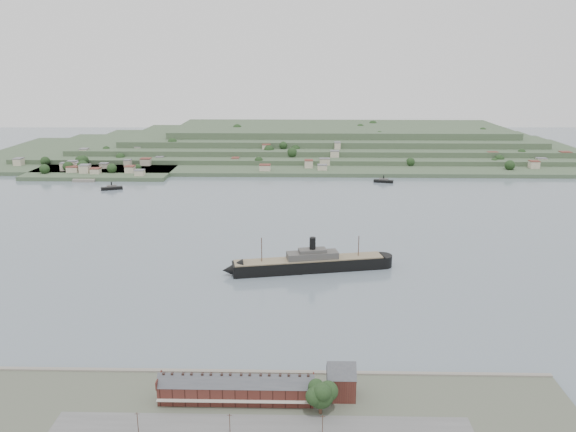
{
  "coord_description": "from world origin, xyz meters",
  "views": [
    {
      "loc": [
        12.38,
        -342.62,
        120.51
      ],
      "look_at": [
        3.93,
        30.0,
        14.8
      ],
      "focal_mm": 35.0,
      "sensor_mm": 36.0,
      "label": 1
    }
  ],
  "objects_px": {
    "gabled_building": "(341,381)",
    "steamship": "(305,264)",
    "fig_tree": "(322,394)",
    "terrace_row": "(236,389)"
  },
  "relations": [
    {
      "from": "steamship",
      "to": "fig_tree",
      "type": "distance_m",
      "value": 139.66
    },
    {
      "from": "steamship",
      "to": "terrace_row",
      "type": "bearing_deg",
      "value": -100.83
    },
    {
      "from": "terrace_row",
      "to": "gabled_building",
      "type": "xyz_separation_m",
      "value": [
        37.5,
        4.02,
        1.34
      ]
    },
    {
      "from": "terrace_row",
      "to": "fig_tree",
      "type": "height_order",
      "value": "fig_tree"
    },
    {
      "from": "gabled_building",
      "to": "steamship",
      "type": "bearing_deg",
      "value": 95.39
    },
    {
      "from": "steamship",
      "to": "fig_tree",
      "type": "xyz_separation_m",
      "value": [
        4.68,
        -139.49,
        5.23
      ]
    },
    {
      "from": "terrace_row",
      "to": "gabled_building",
      "type": "height_order",
      "value": "gabled_building"
    },
    {
      "from": "terrace_row",
      "to": "steamship",
      "type": "height_order",
      "value": "steamship"
    },
    {
      "from": "terrace_row",
      "to": "fig_tree",
      "type": "bearing_deg",
      "value": -12.91
    },
    {
      "from": "gabled_building",
      "to": "steamship",
      "type": "relative_size",
      "value": 0.14
    }
  ]
}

